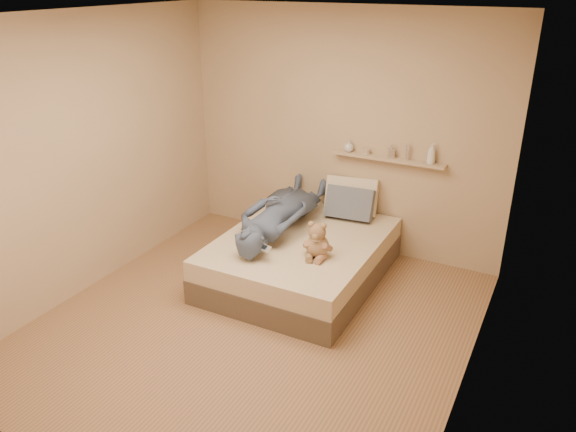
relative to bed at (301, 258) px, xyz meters
The scene contains 10 objects.
room 1.42m from the bed, 90.00° to the right, with size 3.80×3.80×3.80m.
bed is the anchor object (origin of this frame).
game_console 0.69m from the bed, 99.23° to the right, with size 0.17×0.10×0.05m.
teddy_bear 0.56m from the bed, 43.45° to the right, with size 0.29×0.29×0.36m.
dark_plush 0.84m from the bed, 128.88° to the left, with size 0.16×0.16×0.24m.
pillow_cream 0.95m from the bed, 76.49° to the left, with size 0.55×0.16×0.40m, color beige.
pillow_grey 0.83m from the bed, 71.17° to the left, with size 0.50×0.14×0.34m, color slate.
person 0.52m from the bed, 160.34° to the left, with size 0.60×1.66×0.40m, color #404B65.
wall_shelf 1.38m from the bed, 58.82° to the left, with size 1.20×0.12×0.03m, color tan.
shelf_bottles 1.44m from the bed, 58.77° to the left, with size 1.00×0.12×0.21m.
Camera 1 is at (2.21, -3.58, 2.88)m, focal length 35.00 mm.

